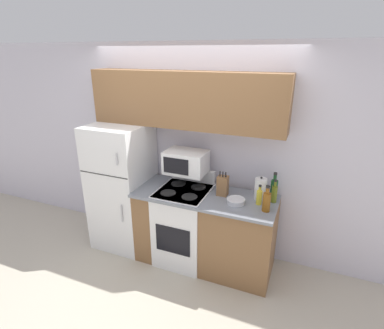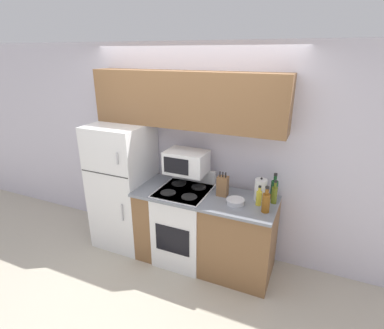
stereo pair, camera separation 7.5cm
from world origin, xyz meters
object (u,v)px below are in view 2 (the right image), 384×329
bowl (235,201)px  kettle (261,190)px  bottle_whiskey (266,202)px  bottle_cooking_spray (259,197)px  bottle_olive_oil (274,194)px  stove (184,224)px  refrigerator (124,185)px  bottle_wine_green (274,189)px  microwave (186,162)px  knife_block (223,186)px

bowl → kettle: size_ratio=0.75×
bottle_whiskey → bottle_cooking_spray: bearing=128.2°
bottle_olive_oil → kettle: kettle is taller
bowl → stove: bearing=173.5°
refrigerator → kettle: refrigerator is taller
stove → bottle_wine_green: bottle_wine_green is taller
bottle_olive_oil → bottle_cooking_spray: (-0.14, -0.11, -0.02)m
stove → bottle_wine_green: size_ratio=3.63×
bottle_whiskey → microwave: bearing=165.9°
microwave → bottle_wine_green: microwave is taller
refrigerator → knife_block: size_ratio=5.67×
stove → bowl: bearing=-6.5°
bowl → bottle_wine_green: bottle_wine_green is taller
bottle_cooking_spray → kettle: bearing=95.4°
bottle_cooking_spray → bottle_whiskey: size_ratio=0.79×
knife_block → bottle_cooking_spray: bearing=-8.7°
stove → bottle_whiskey: (0.96, -0.11, 0.55)m
microwave → bowl: size_ratio=2.42×
bottle_olive_oil → bottle_wine_green: bottle_wine_green is taller
stove → bottle_cooking_spray: 1.01m
bowl → bottle_wine_green: (0.35, 0.28, 0.09)m
bottle_olive_oil → bottle_whiskey: size_ratio=0.93×
stove → bottle_whiskey: bottle_whiskey is taller
microwave → bottle_cooking_spray: microwave is taller
knife_block → bottle_olive_oil: 0.56m
knife_block → kettle: (0.41, 0.06, 0.01)m
bottle_cooking_spray → refrigerator: bearing=178.9°
microwave → bottle_wine_green: size_ratio=1.59×
refrigerator → kettle: size_ratio=6.15×
refrigerator → bottle_whiskey: refrigerator is taller
knife_block → bottle_wine_green: 0.56m
bottle_wine_green → bottle_olive_oil: bearing=-78.8°
refrigerator → stove: (0.88, -0.04, -0.33)m
knife_block → bottle_wine_green: size_ratio=0.95×
refrigerator → knife_block: 1.35m
refrigerator → bottle_whiskey: 1.86m
refrigerator → bottle_olive_oil: size_ratio=6.22×
stove → knife_block: bearing=9.0°
bottle_olive_oil → refrigerator: bearing=-177.7°
stove → bottle_olive_oil: 1.15m
bowl → bottle_cooking_spray: 0.25m
refrigerator → kettle: bearing=3.1°
refrigerator → bottle_cooking_spray: (1.75, -0.03, 0.20)m
bottle_cooking_spray → bottle_wine_green: bearing=59.8°
kettle → bottle_wine_green: bearing=30.6°
bowl → bottle_olive_oil: bottle_olive_oil is taller
refrigerator → microwave: size_ratio=3.38×
bottle_wine_green → refrigerator: bearing=-174.7°
stove → kettle: bearing=8.9°
bottle_olive_oil → kettle: bearing=172.9°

